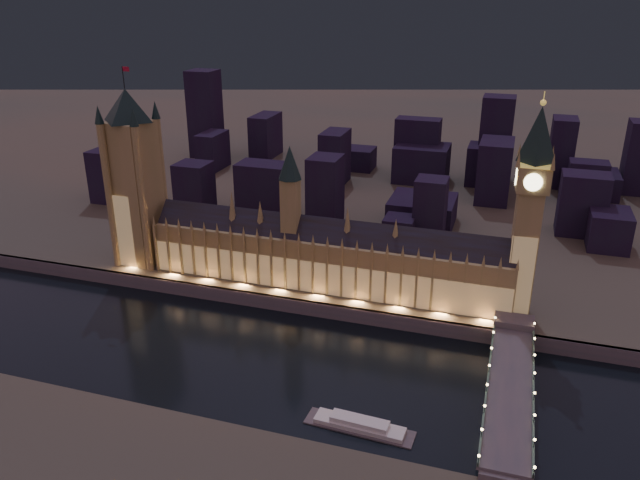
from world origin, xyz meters
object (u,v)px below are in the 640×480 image
(river_boat, at_px, (359,425))
(elizabeth_tower, at_px, (531,197))
(palace_of_westminster, at_px, (324,255))
(victoria_tower, at_px, (134,170))
(westminster_bridge, at_px, (509,388))

(river_boat, bearing_deg, elizabeth_tower, 61.30)
(palace_of_westminster, bearing_deg, victoria_tower, 179.92)
(palace_of_westminster, height_order, river_boat, palace_of_westminster)
(palace_of_westminster, relative_size, westminster_bridge, 1.79)
(westminster_bridge, bearing_deg, river_boat, -146.39)
(westminster_bridge, relative_size, river_boat, 2.53)
(westminster_bridge, distance_m, river_boat, 67.04)
(elizabeth_tower, bearing_deg, victoria_tower, -180.00)
(elizabeth_tower, xyz_separation_m, westminster_bridge, (-0.35, -65.37, -64.39))
(victoria_tower, bearing_deg, river_boat, -32.30)
(victoria_tower, height_order, westminster_bridge, victoria_tower)
(palace_of_westminster, height_order, victoria_tower, victoria_tower)
(victoria_tower, height_order, river_boat, victoria_tower)
(elizabeth_tower, xyz_separation_m, river_boat, (-56.05, -102.40, -68.81))
(westminster_bridge, bearing_deg, victoria_tower, 163.28)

